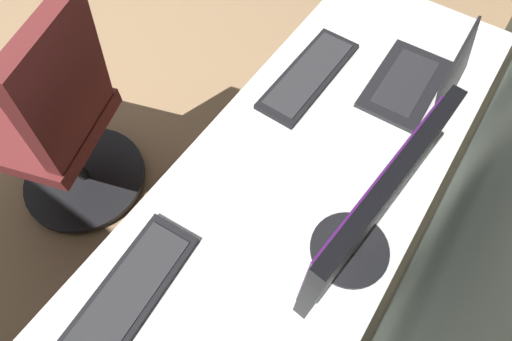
# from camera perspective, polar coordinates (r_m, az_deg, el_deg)

# --- Properties ---
(floor_plane) EXTENTS (5.27, 5.27, 0.00)m
(floor_plane) POSITION_cam_1_polar(r_m,az_deg,el_deg) (2.74, -27.31, 13.93)
(floor_plane) COLOR #9E7A56
(desk) EXTENTS (2.15, 0.66, 0.73)m
(desk) POSITION_cam_1_polar(r_m,az_deg,el_deg) (1.14, 2.11, -8.44)
(desk) COLOR white
(desk) RESTS_ON ground
(monitor_primary) EXTENTS (0.46, 0.20, 0.41)m
(monitor_primary) POSITION_cam_1_polar(r_m,az_deg,el_deg) (0.86, 15.90, -5.66)
(monitor_primary) COLOR black
(monitor_primary) RESTS_ON desk
(laptop_leftmost) EXTENTS (0.34, 0.25, 0.20)m
(laptop_leftmost) POSITION_cam_1_polar(r_m,az_deg,el_deg) (1.38, 22.57, 11.60)
(laptop_leftmost) COLOR black
(laptop_leftmost) RESTS_ON desk
(keyboard_main) EXTENTS (0.43, 0.17, 0.02)m
(keyboard_main) POSITION_cam_1_polar(r_m,az_deg,el_deg) (1.05, -18.03, -16.82)
(keyboard_main) COLOR black
(keyboard_main) RESTS_ON desk
(keyboard_spare) EXTENTS (0.42, 0.15, 0.02)m
(keyboard_spare) POSITION_cam_1_polar(r_m,az_deg,el_deg) (1.35, 7.47, 13.24)
(keyboard_spare) COLOR black
(keyboard_spare) RESTS_ON desk
(office_chair) EXTENTS (0.56, 0.60, 0.97)m
(office_chair) POSITION_cam_1_polar(r_m,az_deg,el_deg) (1.72, -25.65, 5.19)
(office_chair) COLOR maroon
(office_chair) RESTS_ON ground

